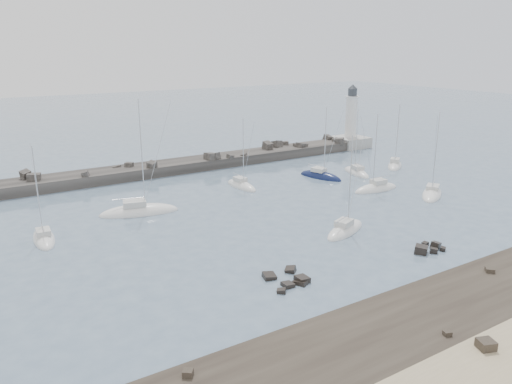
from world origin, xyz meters
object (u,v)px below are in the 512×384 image
(sailboat_8, at_px, (356,173))
(lighthouse, at_px, (350,133))
(sailboat_7, at_px, (376,189))
(sailboat_10, at_px, (395,166))
(sailboat_4, at_px, (241,186))
(sailboat_5, at_px, (345,231))
(sailboat_9, at_px, (432,194))
(sailboat_2, at_px, (44,239))
(sailboat_6, at_px, (321,177))
(sailboat_3, at_px, (139,212))

(sailboat_8, bearing_deg, lighthouse, 50.41)
(sailboat_7, relative_size, sailboat_10, 1.04)
(lighthouse, xyz_separation_m, sailboat_4, (-37.55, -15.53, -2.95))
(sailboat_5, bearing_deg, sailboat_7, 34.18)
(sailboat_9, bearing_deg, sailboat_10, 59.97)
(sailboat_2, bearing_deg, sailboat_6, 6.50)
(sailboat_5, bearing_deg, sailboat_4, 91.27)
(sailboat_2, xyz_separation_m, sailboat_4, (31.38, 7.36, 0.01))
(sailboat_3, bearing_deg, sailboat_6, 3.21)
(sailboat_2, height_order, sailboat_7, sailboat_7)
(sailboat_6, relative_size, sailboat_9, 0.96)
(sailboat_2, height_order, sailboat_6, sailboat_6)
(sailboat_3, relative_size, sailboat_8, 1.35)
(sailboat_4, xyz_separation_m, sailboat_9, (22.35, -19.54, -0.01))
(sailboat_4, xyz_separation_m, sailboat_10, (31.74, -3.28, 0.01))
(lighthouse, xyz_separation_m, sailboat_5, (-37.01, -39.77, -2.95))
(sailboat_7, bearing_deg, sailboat_10, 33.53)
(sailboat_2, xyz_separation_m, sailboat_5, (31.92, -16.87, 0.01))
(sailboat_5, relative_size, sailboat_10, 1.02)
(sailboat_4, height_order, sailboat_6, sailboat_6)
(sailboat_9, distance_m, sailboat_10, 18.77)
(sailboat_6, height_order, sailboat_7, sailboat_7)
(sailboat_3, bearing_deg, sailboat_9, -20.81)
(sailboat_3, xyz_separation_m, sailboat_6, (33.30, 1.87, -0.01))
(sailboat_3, height_order, sailboat_7, sailboat_3)
(lighthouse, bearing_deg, sailboat_10, -107.14)
(sailboat_3, relative_size, sailboat_6, 1.27)
(sailboat_2, height_order, sailboat_10, sailboat_10)
(sailboat_9, bearing_deg, sailboat_5, -167.85)
(lighthouse, height_order, sailboat_5, lighthouse)
(sailboat_4, height_order, sailboat_9, sailboat_9)
(sailboat_2, relative_size, sailboat_10, 0.95)
(sailboat_3, relative_size, sailboat_5, 1.30)
(sailboat_3, bearing_deg, sailboat_8, 0.71)
(sailboat_2, relative_size, sailboat_9, 0.88)
(sailboat_3, bearing_deg, sailboat_7, -14.15)
(sailboat_9, height_order, sailboat_10, sailboat_9)
(lighthouse, distance_m, sailboat_7, 35.20)
(lighthouse, xyz_separation_m, sailboat_7, (-20.43, -28.51, -2.94))
(sailboat_7, bearing_deg, sailboat_6, 102.45)
(sailboat_8, bearing_deg, sailboat_7, -116.35)
(sailboat_6, bearing_deg, lighthouse, 37.70)
(sailboat_8, bearing_deg, sailboat_4, 170.94)
(lighthouse, bearing_deg, sailboat_6, -142.30)
(sailboat_8, xyz_separation_m, sailboat_9, (0.53, -16.06, -0.01))
(lighthouse, relative_size, sailboat_10, 1.16)
(lighthouse, xyz_separation_m, sailboat_8, (-15.73, -19.01, -2.95))
(sailboat_4, height_order, sailboat_7, sailboat_7)
(sailboat_8, distance_m, sailboat_10, 9.92)
(lighthouse, bearing_deg, sailboat_5, -132.94)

